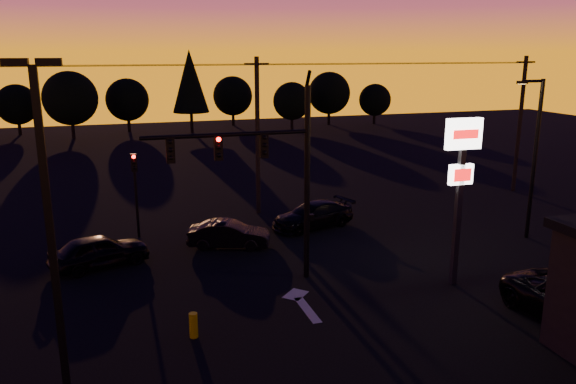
{
  "coord_description": "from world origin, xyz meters",
  "views": [
    {
      "loc": [
        -5.89,
        -16.94,
        9.29
      ],
      "look_at": [
        1.0,
        5.0,
        3.5
      ],
      "focal_mm": 35.0,
      "sensor_mm": 36.0,
      "label": 1
    }
  ],
  "objects_px": {
    "car_right": "(313,215)",
    "streetlight": "(534,153)",
    "traffic_signal_mast": "(269,165)",
    "bollard": "(194,325)",
    "secondary_signal": "(135,183)",
    "parking_lot_light": "(50,224)",
    "car_left": "(99,251)",
    "pylon_sign": "(461,167)",
    "car_mid": "(229,234)"
  },
  "relations": [
    {
      "from": "bollard",
      "to": "car_left",
      "type": "bearing_deg",
      "value": 111.8
    },
    {
      "from": "traffic_signal_mast",
      "to": "pylon_sign",
      "type": "bearing_deg",
      "value": -19.36
    },
    {
      "from": "streetlight",
      "to": "bollard",
      "type": "distance_m",
      "value": 18.9
    },
    {
      "from": "parking_lot_light",
      "to": "pylon_sign",
      "type": "height_order",
      "value": "parking_lot_light"
    },
    {
      "from": "pylon_sign",
      "to": "car_right",
      "type": "xyz_separation_m",
      "value": [
        -2.89,
        8.9,
        -4.23
      ]
    },
    {
      "from": "traffic_signal_mast",
      "to": "secondary_signal",
      "type": "xyz_separation_m",
      "value": [
        -4.9,
        7.49,
        -2.07
      ]
    },
    {
      "from": "secondary_signal",
      "to": "car_left",
      "type": "xyz_separation_m",
      "value": [
        -1.84,
        -3.65,
        -2.13
      ]
    },
    {
      "from": "streetlight",
      "to": "car_left",
      "type": "distance_m",
      "value": 21.21
    },
    {
      "from": "car_right",
      "to": "bollard",
      "type": "bearing_deg",
      "value": -54.22
    },
    {
      "from": "traffic_signal_mast",
      "to": "bollard",
      "type": "bearing_deg",
      "value": -134.47
    },
    {
      "from": "parking_lot_light",
      "to": "streetlight",
      "type": "height_order",
      "value": "parking_lot_light"
    },
    {
      "from": "car_mid",
      "to": "secondary_signal",
      "type": "bearing_deg",
      "value": 74.37
    },
    {
      "from": "secondary_signal",
      "to": "car_right",
      "type": "xyz_separation_m",
      "value": [
        9.11,
        -1.09,
        -2.18
      ]
    },
    {
      "from": "secondary_signal",
      "to": "car_left",
      "type": "relative_size",
      "value": 1.02
    },
    {
      "from": "car_left",
      "to": "car_mid",
      "type": "distance_m",
      "value": 6.03
    },
    {
      "from": "bollard",
      "to": "car_right",
      "type": "distance_m",
      "value": 12.89
    },
    {
      "from": "car_right",
      "to": "streetlight",
      "type": "bearing_deg",
      "value": 47.07
    },
    {
      "from": "bollard",
      "to": "car_left",
      "type": "relative_size",
      "value": 0.2
    },
    {
      "from": "bollard",
      "to": "streetlight",
      "type": "bearing_deg",
      "value": 16.59
    },
    {
      "from": "streetlight",
      "to": "car_right",
      "type": "relative_size",
      "value": 1.7
    },
    {
      "from": "traffic_signal_mast",
      "to": "secondary_signal",
      "type": "relative_size",
      "value": 1.97
    },
    {
      "from": "pylon_sign",
      "to": "car_left",
      "type": "height_order",
      "value": "pylon_sign"
    },
    {
      "from": "bollard",
      "to": "car_right",
      "type": "relative_size",
      "value": 0.18
    },
    {
      "from": "secondary_signal",
      "to": "traffic_signal_mast",
      "type": "bearing_deg",
      "value": -56.81
    },
    {
      "from": "pylon_sign",
      "to": "car_left",
      "type": "relative_size",
      "value": 1.59
    },
    {
      "from": "secondary_signal",
      "to": "streetlight",
      "type": "height_order",
      "value": "streetlight"
    },
    {
      "from": "secondary_signal",
      "to": "car_right",
      "type": "distance_m",
      "value": 9.43
    },
    {
      "from": "parking_lot_light",
      "to": "car_right",
      "type": "xyz_separation_m",
      "value": [
        11.61,
        13.4,
        -4.59
      ]
    },
    {
      "from": "streetlight",
      "to": "car_right",
      "type": "xyz_separation_m",
      "value": [
        -9.8,
        4.9,
        -3.74
      ]
    },
    {
      "from": "pylon_sign",
      "to": "secondary_signal",
      "type": "bearing_deg",
      "value": 140.23
    },
    {
      "from": "pylon_sign",
      "to": "streetlight",
      "type": "bearing_deg",
      "value": 30.08
    },
    {
      "from": "secondary_signal",
      "to": "streetlight",
      "type": "xyz_separation_m",
      "value": [
        18.91,
        -5.99,
        1.56
      ]
    },
    {
      "from": "pylon_sign",
      "to": "car_left",
      "type": "bearing_deg",
      "value": 155.4
    },
    {
      "from": "pylon_sign",
      "to": "streetlight",
      "type": "xyz_separation_m",
      "value": [
        6.91,
        4.0,
        -0.49
      ]
    },
    {
      "from": "pylon_sign",
      "to": "bollard",
      "type": "height_order",
      "value": "pylon_sign"
    },
    {
      "from": "parking_lot_light",
      "to": "streetlight",
      "type": "distance_m",
      "value": 23.05
    },
    {
      "from": "car_mid",
      "to": "streetlight",
      "type": "bearing_deg",
      "value": -83.0
    },
    {
      "from": "secondary_signal",
      "to": "parking_lot_light",
      "type": "xyz_separation_m",
      "value": [
        -2.5,
        -14.49,
        2.41
      ]
    },
    {
      "from": "traffic_signal_mast",
      "to": "parking_lot_light",
      "type": "distance_m",
      "value": 10.19
    },
    {
      "from": "traffic_signal_mast",
      "to": "car_right",
      "type": "relative_size",
      "value": 1.83
    },
    {
      "from": "pylon_sign",
      "to": "bollard",
      "type": "relative_size",
      "value": 7.88
    },
    {
      "from": "traffic_signal_mast",
      "to": "bollard",
      "type": "height_order",
      "value": "traffic_signal_mast"
    },
    {
      "from": "streetlight",
      "to": "car_right",
      "type": "bearing_deg",
      "value": 153.43
    },
    {
      "from": "parking_lot_light",
      "to": "car_right",
      "type": "bearing_deg",
      "value": 49.09
    },
    {
      "from": "parking_lot_light",
      "to": "car_left",
      "type": "height_order",
      "value": "parking_lot_light"
    },
    {
      "from": "streetlight",
      "to": "parking_lot_light",
      "type": "bearing_deg",
      "value": -158.35
    },
    {
      "from": "secondary_signal",
      "to": "pylon_sign",
      "type": "height_order",
      "value": "pylon_sign"
    },
    {
      "from": "traffic_signal_mast",
      "to": "car_right",
      "type": "distance_m",
      "value": 8.77
    },
    {
      "from": "parking_lot_light",
      "to": "bollard",
      "type": "distance_m",
      "value": 6.89
    },
    {
      "from": "car_left",
      "to": "bollard",
      "type": "bearing_deg",
      "value": -176.47
    }
  ]
}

